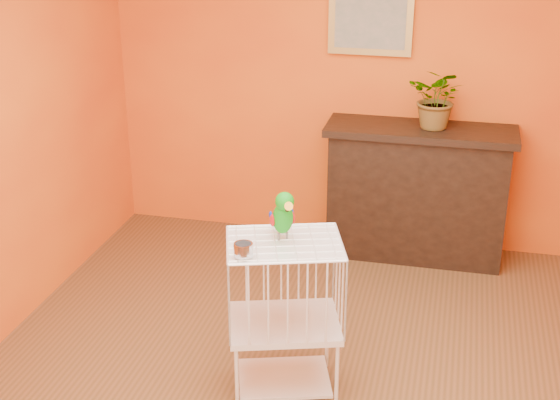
# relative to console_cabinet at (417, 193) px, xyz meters

# --- Properties ---
(room_shell) EXTENTS (4.50, 4.50, 4.50)m
(room_shell) POSITION_rel_console_cabinet_xyz_m (-0.43, -2.01, 1.07)
(room_shell) COLOR orange
(room_shell) RESTS_ON ground
(console_cabinet) EXTENTS (1.39, 0.50, 1.03)m
(console_cabinet) POSITION_rel_console_cabinet_xyz_m (0.00, 0.00, 0.00)
(console_cabinet) COLOR black
(console_cabinet) RESTS_ON ground
(potted_plant) EXTENTS (0.53, 0.55, 0.35)m
(potted_plant) POSITION_rel_console_cabinet_xyz_m (0.11, 0.07, 0.69)
(potted_plant) COLOR #26722D
(potted_plant) RESTS_ON console_cabinet
(framed_picture) EXTENTS (0.62, 0.04, 0.50)m
(framed_picture) POSITION_rel_console_cabinet_xyz_m (-0.43, 0.21, 1.23)
(framed_picture) COLOR #A5823B
(framed_picture) RESTS_ON room_shell
(birdcage) EXTENTS (0.71, 0.62, 0.93)m
(birdcage) POSITION_rel_console_cabinet_xyz_m (-0.58, -1.93, -0.03)
(birdcage) COLOR silver
(birdcage) RESTS_ON ground
(feed_cup) EXTENTS (0.10, 0.10, 0.07)m
(feed_cup) POSITION_rel_console_cabinet_xyz_m (-0.74, -2.14, 0.45)
(feed_cup) COLOR silver
(feed_cup) RESTS_ON birdcage
(parrot) EXTENTS (0.18, 0.24, 0.28)m
(parrot) POSITION_rel_console_cabinet_xyz_m (-0.60, -1.89, 0.56)
(parrot) COLOR #59544C
(parrot) RESTS_ON birdcage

